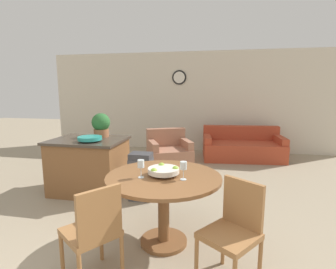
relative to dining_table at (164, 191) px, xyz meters
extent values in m
cube|color=beige|center=(-0.32, 4.69, 0.75)|extent=(8.00, 0.06, 2.70)
cylinder|color=black|center=(-0.58, 4.65, 1.41)|extent=(0.39, 0.02, 0.39)
cylinder|color=white|center=(-0.58, 4.64, 1.41)|extent=(0.31, 0.01, 0.31)
cylinder|color=brown|center=(0.00, 0.00, -0.58)|extent=(0.52, 0.52, 0.04)
cylinder|color=brown|center=(0.00, 0.00, -0.21)|extent=(0.12, 0.12, 0.70)
cylinder|color=brown|center=(0.00, 0.00, 0.16)|extent=(1.23, 1.23, 0.03)
cylinder|color=#9E6B3D|center=(-0.77, -0.72, -0.39)|extent=(0.04, 0.04, 0.43)
cylinder|color=#9E6B3D|center=(-0.54, -0.41, -0.39)|extent=(0.04, 0.04, 0.43)
cylinder|color=#9E6B3D|center=(-0.24, -0.64, -0.39)|extent=(0.04, 0.04, 0.43)
cube|color=#9E6B3D|center=(-0.50, -0.68, -0.15)|extent=(0.59, 0.59, 0.05)
cube|color=#9E6B3D|center=(-0.35, -0.79, 0.09)|extent=(0.26, 0.33, 0.43)
cylinder|color=#9E6B3D|center=(0.41, -0.54, -0.39)|extent=(0.04, 0.04, 0.43)
cylinder|color=#9E6B3D|center=(0.95, -0.46, -0.39)|extent=(0.04, 0.04, 0.43)
cylinder|color=#9E6B3D|center=(0.64, -0.24, -0.39)|extent=(0.04, 0.04, 0.43)
cube|color=#9E6B3D|center=(0.68, -0.50, -0.15)|extent=(0.59, 0.59, 0.05)
cube|color=#9E6B3D|center=(0.79, -0.35, 0.09)|extent=(0.33, 0.26, 0.43)
cylinder|color=silver|center=(0.00, 0.00, 0.19)|extent=(0.13, 0.13, 0.03)
cylinder|color=silver|center=(0.00, 0.00, 0.23)|extent=(0.33, 0.33, 0.05)
sphere|color=#8CB738|center=(0.12, 0.02, 0.25)|extent=(0.07, 0.07, 0.07)
sphere|color=#8CB738|center=(-0.05, 0.12, 0.25)|extent=(0.07, 0.07, 0.07)
sphere|color=#8CB738|center=(-0.08, -0.10, 0.25)|extent=(0.07, 0.07, 0.07)
cylinder|color=silver|center=(-0.21, -0.11, 0.18)|extent=(0.06, 0.06, 0.01)
cylinder|color=silver|center=(-0.21, -0.11, 0.23)|extent=(0.01, 0.01, 0.10)
cylinder|color=silver|center=(-0.21, -0.11, 0.33)|extent=(0.07, 0.07, 0.08)
cylinder|color=silver|center=(0.22, -0.09, 0.18)|extent=(0.06, 0.06, 0.01)
cylinder|color=silver|center=(0.22, -0.09, 0.23)|extent=(0.01, 0.01, 0.10)
cylinder|color=silver|center=(0.22, -0.09, 0.33)|extent=(0.07, 0.07, 0.08)
cube|color=brown|center=(-1.53, 1.23, -0.18)|extent=(1.11, 0.85, 0.85)
cube|color=#42382D|center=(-1.53, 1.23, 0.26)|extent=(1.17, 0.91, 0.04)
cylinder|color=teal|center=(-1.40, 1.06, 0.30)|extent=(0.13, 0.13, 0.02)
cylinder|color=teal|center=(-1.40, 1.06, 0.34)|extent=(0.37, 0.37, 0.05)
cylinder|color=#A36642|center=(-1.41, 1.47, 0.35)|extent=(0.25, 0.25, 0.13)
sphere|color=#2D6B33|center=(-1.41, 1.47, 0.53)|extent=(0.31, 0.31, 0.31)
cube|color=#47474C|center=(-0.60, 1.09, -0.28)|extent=(0.34, 0.27, 0.64)
cube|color=#3C3C41|center=(-0.60, 1.09, 0.09)|extent=(0.33, 0.26, 0.09)
cube|color=#B24228|center=(1.12, 3.86, -0.39)|extent=(1.97, 1.15, 0.42)
cube|color=#B24228|center=(1.08, 4.24, -0.01)|extent=(1.89, 0.40, 0.35)
cube|color=#B24228|center=(0.26, 3.78, -0.31)|extent=(0.25, 0.89, 0.58)
cube|color=#B24228|center=(1.97, 3.95, -0.31)|extent=(0.25, 0.89, 0.58)
cube|color=#A87056|center=(-0.52, 2.94, -0.40)|extent=(1.16, 1.14, 0.40)
cube|color=#A87056|center=(-0.66, 3.24, 0.00)|extent=(0.88, 0.55, 0.40)
cube|color=#A87056|center=(-0.86, 2.78, -0.31)|extent=(0.45, 0.75, 0.58)
cube|color=#A87056|center=(-0.18, 3.11, -0.31)|extent=(0.45, 0.75, 0.58)
camera|label=1|loc=(0.58, -2.61, 1.08)|focal=28.00mm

